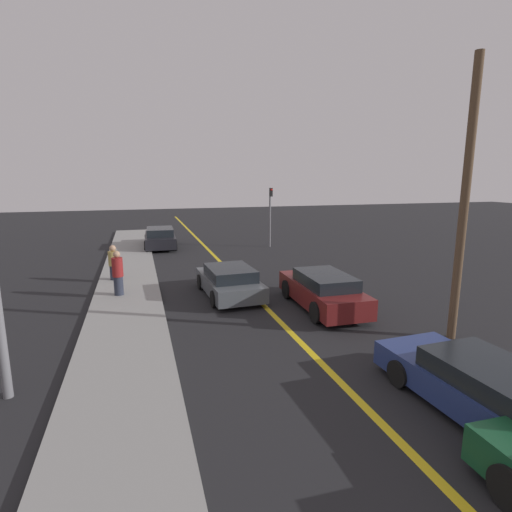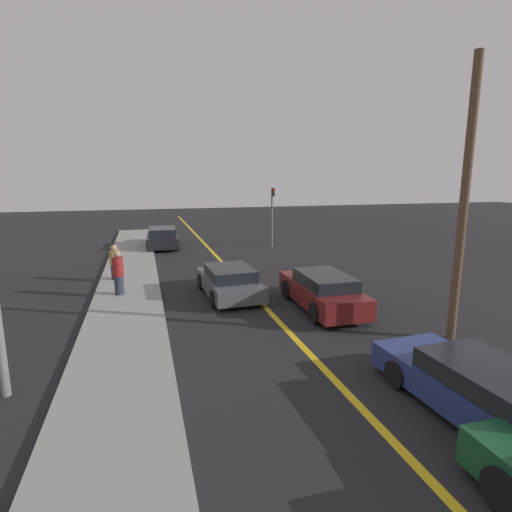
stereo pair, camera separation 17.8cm
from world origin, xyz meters
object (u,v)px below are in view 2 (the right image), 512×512
object	(u,v)px
car_far_distant	(322,291)
pedestrian_mid_group	(115,262)
traffic_light	(272,211)
car_parked_left_lot	(229,281)
car_oncoming_far	(162,238)
utility_pole	(464,204)
car_ahead_center	(485,392)
pedestrian_near_curb	(118,273)

from	to	relation	value
car_far_distant	pedestrian_mid_group	xyz separation A→B (m)	(-7.32, 5.89, 0.24)
pedestrian_mid_group	traffic_light	size ratio (longest dim) A/B	0.40
car_parked_left_lot	car_oncoming_far	distance (m)	12.18
car_parked_left_lot	utility_pole	xyz separation A→B (m)	(5.30, -5.96, 3.33)
car_ahead_center	car_parked_left_lot	bearing A→B (deg)	105.48
car_parked_left_lot	pedestrian_mid_group	xyz separation A→B (m)	(-4.46, 3.47, 0.31)
car_oncoming_far	pedestrian_mid_group	size ratio (longest dim) A/B	2.99
car_far_distant	car_parked_left_lot	xyz separation A→B (m)	(-2.86, 2.42, -0.07)
car_oncoming_far	utility_pole	distance (m)	19.66
pedestrian_mid_group	utility_pole	distance (m)	13.90
car_parked_left_lot	car_ahead_center	bearing A→B (deg)	-74.50
pedestrian_near_curb	car_far_distant	bearing A→B (deg)	-25.51
car_oncoming_far	pedestrian_mid_group	distance (m)	8.91
car_ahead_center	pedestrian_near_curb	size ratio (longest dim) A/B	2.78
traffic_light	utility_pole	bearing A→B (deg)	-89.31
traffic_light	utility_pole	world-z (taller)	utility_pole
car_far_distant	pedestrian_mid_group	bearing A→B (deg)	142.58
traffic_light	pedestrian_mid_group	bearing A→B (deg)	-144.94
car_ahead_center	car_parked_left_lot	world-z (taller)	car_parked_left_lot
car_parked_left_lot	pedestrian_near_curb	distance (m)	4.30
car_ahead_center	car_far_distant	distance (m)	6.97
traffic_light	pedestrian_near_curb	bearing A→B (deg)	-135.12
car_parked_left_lot	pedestrian_mid_group	world-z (taller)	pedestrian_mid_group
car_oncoming_far	car_parked_left_lot	bearing A→B (deg)	-78.55
car_far_distant	pedestrian_mid_group	distance (m)	9.40
pedestrian_mid_group	traffic_light	bearing A→B (deg)	35.06
traffic_light	car_ahead_center	bearing A→B (deg)	-96.07
car_ahead_center	car_parked_left_lot	xyz separation A→B (m)	(-3.02, 9.39, 0.02)
traffic_light	car_parked_left_lot	bearing A→B (deg)	-116.63
traffic_light	car_oncoming_far	bearing A→B (deg)	165.48
car_parked_left_lot	car_oncoming_far	bearing A→B (deg)	97.02
car_oncoming_far	traffic_light	distance (m)	7.53
car_far_distant	utility_pole	bearing A→B (deg)	-53.99
car_ahead_center	utility_pole	bearing A→B (deg)	54.09
car_far_distant	pedestrian_near_curb	xyz separation A→B (m)	(-7.04, 3.36, 0.34)
traffic_light	car_far_distant	bearing A→B (deg)	-100.11
car_parked_left_lot	pedestrian_mid_group	distance (m)	5.66
pedestrian_mid_group	utility_pole	world-z (taller)	utility_pole
car_parked_left_lot	car_far_distant	bearing A→B (deg)	-42.65
utility_pole	car_far_distant	bearing A→B (deg)	124.61
car_oncoming_far	car_ahead_center	bearing A→B (deg)	-74.75
pedestrian_near_curb	pedestrian_mid_group	bearing A→B (deg)	96.35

